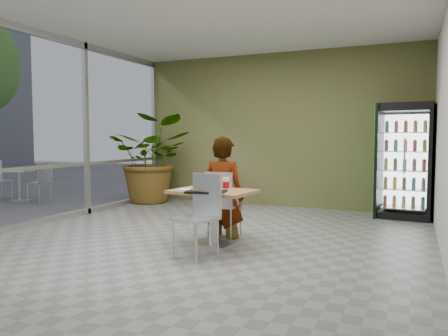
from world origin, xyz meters
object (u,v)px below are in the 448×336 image
at_px(beverage_fridge, 405,161).
at_px(dining_table, 213,206).
at_px(chair_far, 222,199).
at_px(seated_woman, 223,197).
at_px(cafeteria_tray, 206,192).
at_px(soda_cup, 226,184).
at_px(chair_near, 201,208).
at_px(potted_plant, 152,159).

bearing_deg(beverage_fridge, dining_table, -119.63).
xyz_separation_m(chair_far, seated_woman, (0.00, 0.05, 0.02)).
bearing_deg(beverage_fridge, cafeteria_tray, -116.85).
xyz_separation_m(seated_woman, soda_cup, (0.26, -0.50, 0.25)).
height_order(chair_near, cafeteria_tray, chair_near).
distance_m(beverage_fridge, potted_plant, 5.20).
height_order(chair_far, cafeteria_tray, chair_far).
relative_size(beverage_fridge, potted_plant, 1.05).
height_order(dining_table, soda_cup, soda_cup).
height_order(chair_near, seated_woman, seated_woman).
distance_m(dining_table, chair_near, 0.53).
xyz_separation_m(seated_woman, beverage_fridge, (2.36, 2.71, 0.45)).
xyz_separation_m(dining_table, cafeteria_tray, (0.04, -0.29, 0.23)).
xyz_separation_m(dining_table, seated_woman, (-0.08, 0.53, 0.04)).
bearing_deg(cafeteria_tray, soda_cup, 67.15).
xyz_separation_m(seated_woman, potted_plant, (-2.83, 2.53, 0.39)).
bearing_deg(seated_woman, chair_near, 100.68).
bearing_deg(seated_woman, chair_far, 88.62).
height_order(cafeteria_tray, beverage_fridge, beverage_fridge).
distance_m(chair_near, seated_woman, 1.06).
bearing_deg(seated_woman, beverage_fridge, -129.68).
distance_m(chair_far, cafeteria_tray, 0.80).
bearing_deg(chair_near, seated_woman, 114.51).
relative_size(chair_near, seated_woman, 0.57).
height_order(dining_table, seated_woman, seated_woman).
bearing_deg(chair_near, cafeteria_tray, 116.00).
relative_size(chair_far, cafeteria_tray, 2.04).
distance_m(chair_far, beverage_fridge, 3.66).
height_order(chair_near, potted_plant, potted_plant).
height_order(chair_far, seated_woman, seated_woman).
bearing_deg(soda_cup, potted_plant, 135.56).
xyz_separation_m(soda_cup, potted_plant, (-3.09, 3.03, 0.14)).
distance_m(chair_near, cafeteria_tray, 0.29).
relative_size(chair_near, soda_cup, 6.07).
distance_m(seated_woman, potted_plant, 3.82).
distance_m(dining_table, chair_far, 0.49).
relative_size(dining_table, seated_woman, 0.63).
distance_m(dining_table, potted_plant, 4.25).
bearing_deg(seated_woman, dining_table, 100.38).
relative_size(dining_table, beverage_fridge, 0.54).
bearing_deg(dining_table, seated_woman, 98.97).
xyz_separation_m(cafeteria_tray, beverage_fridge, (2.23, 3.53, 0.26)).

